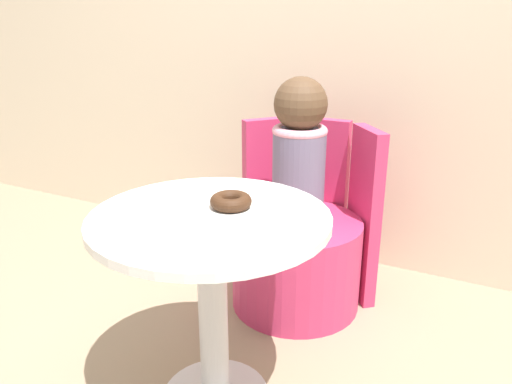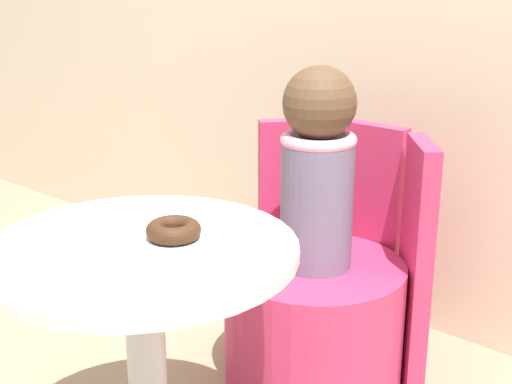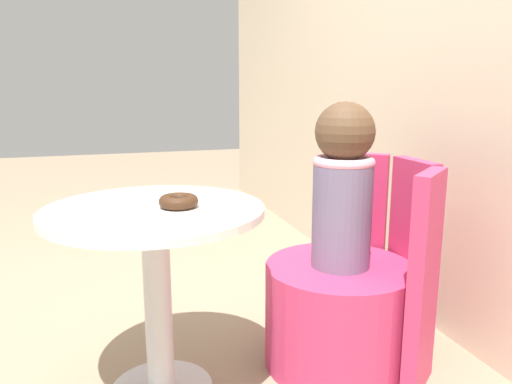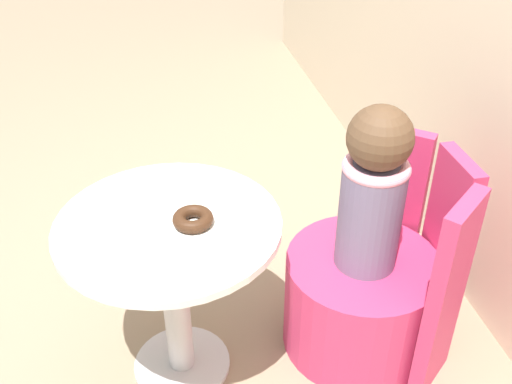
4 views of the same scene
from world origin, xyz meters
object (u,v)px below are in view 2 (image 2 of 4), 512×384
Objects in this scene: round_table at (144,312)px; tub_chair at (313,322)px; donut at (174,230)px; child_figure at (318,168)px.

round_table is 1.28× the size of tub_chair.
round_table is at bearing -109.88° from donut.
child_figure is 0.56m from donut.
round_table is 1.19× the size of child_figure.
donut is at bearing 70.12° from round_table.
round_table is at bearing -90.47° from child_figure.
round_table is 5.62× the size of donut.
tub_chair is at bearing 0.00° from child_figure.
tub_chair is at bearing 89.53° from round_table.
round_table is 0.19m from donut.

